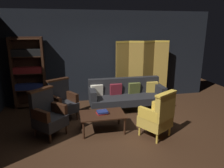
% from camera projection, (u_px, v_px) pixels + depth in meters
% --- Properties ---
extents(ground_plane, '(10.00, 10.00, 0.00)m').
position_uv_depth(ground_plane, '(120.00, 134.00, 4.67)').
color(ground_plane, '#331E11').
extents(back_wall, '(7.20, 0.10, 2.80)m').
position_uv_depth(back_wall, '(101.00, 57.00, 6.61)').
color(back_wall, black).
rests_on(back_wall, ground_plane).
extents(folding_screen, '(1.73, 0.21, 1.90)m').
position_uv_depth(folding_screen, '(142.00, 70.00, 6.75)').
color(folding_screen, olive).
rests_on(folding_screen, ground_plane).
extents(bookshelf, '(0.90, 0.32, 2.05)m').
position_uv_depth(bookshelf, '(29.00, 71.00, 6.03)').
color(bookshelf, black).
rests_on(bookshelf, ground_plane).
extents(velvet_couch, '(2.12, 0.78, 0.88)m').
position_uv_depth(velvet_couch, '(126.00, 94.00, 6.03)').
color(velvet_couch, black).
rests_on(velvet_couch, ground_plane).
extents(coffee_table, '(1.00, 0.64, 0.42)m').
position_uv_depth(coffee_table, '(102.00, 116.00, 4.73)').
color(coffee_table, black).
rests_on(coffee_table, ground_plane).
extents(armchair_gilt_accent, '(0.79, 0.79, 1.04)m').
position_uv_depth(armchair_gilt_accent, '(158.00, 116.00, 4.45)').
color(armchair_gilt_accent, gold).
rests_on(armchair_gilt_accent, ground_plane).
extents(armchair_wing_left, '(0.82, 0.82, 1.04)m').
position_uv_depth(armchair_wing_left, '(48.00, 114.00, 4.53)').
color(armchair_wing_left, black).
rests_on(armchair_wing_left, ground_plane).
extents(armchair_wing_right, '(0.80, 0.80, 1.04)m').
position_uv_depth(armchair_wing_right, '(62.00, 101.00, 5.34)').
color(armchair_wing_right, black).
rests_on(armchair_wing_right, ground_plane).
extents(book_red_leather, '(0.29, 0.23, 0.03)m').
position_uv_depth(book_red_leather, '(102.00, 113.00, 4.72)').
color(book_red_leather, maroon).
rests_on(book_red_leather, coffee_table).
extents(book_navy_cloth, '(0.25, 0.21, 0.04)m').
position_uv_depth(book_navy_cloth, '(102.00, 112.00, 4.71)').
color(book_navy_cloth, navy).
rests_on(book_navy_cloth, book_red_leather).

